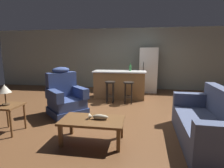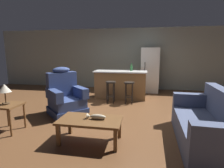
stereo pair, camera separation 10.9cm
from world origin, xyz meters
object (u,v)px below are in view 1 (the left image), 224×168
at_px(recliner_near_lamp, 66,98).
at_px(table_lamp, 5,90).
at_px(kitchen_island, 119,84).
at_px(bar_stool_left, 110,88).
at_px(bar_stool_right, 129,89).
at_px(coffee_table, 92,122).
at_px(refrigerator, 148,70).
at_px(couch, 209,125).
at_px(bottle_tall_green, 130,68).
at_px(end_table, 8,110).
at_px(fish_figurine, 98,117).

relative_size(recliner_near_lamp, table_lamp, 2.93).
distance_m(kitchen_island, bar_stool_left, 0.67).
relative_size(table_lamp, bar_stool_right, 0.60).
bearing_deg(coffee_table, kitchen_island, 87.91).
relative_size(table_lamp, kitchen_island, 0.23).
height_order(bar_stool_right, refrigerator, refrigerator).
bearing_deg(refrigerator, bar_stool_right, -109.73).
relative_size(coffee_table, couch, 0.57).
bearing_deg(bottle_tall_green, coffee_table, -98.15).
xyz_separation_m(end_table, bar_stool_right, (2.21, 2.39, 0.01)).
distance_m(fish_figurine, bottle_tall_green, 3.34).
bearing_deg(bar_stool_left, bar_stool_right, 0.00).
bearing_deg(end_table, kitchen_island, 58.47).
height_order(couch, bar_stool_left, couch).
bearing_deg(table_lamp, bar_stool_left, 55.57).
distance_m(coffee_table, bottle_tall_green, 3.39).
height_order(bar_stool_left, bar_stool_right, same).
xyz_separation_m(recliner_near_lamp, table_lamp, (-0.68, -1.23, 0.45)).
relative_size(table_lamp, refrigerator, 0.23).
bearing_deg(bar_stool_right, coffee_table, -100.60).
bearing_deg(bottle_tall_green, bar_stool_right, -90.09).
xyz_separation_m(couch, bar_stool_left, (-2.12, 2.24, 0.13)).
bearing_deg(kitchen_island, coffee_table, -92.09).
bearing_deg(table_lamp, bar_stool_right, 47.17).
bearing_deg(kitchen_island, end_table, -121.53).
height_order(bar_stool_right, bottle_tall_green, bottle_tall_green).
height_order(table_lamp, refrigerator, refrigerator).
bearing_deg(table_lamp, fish_figurine, -2.77).
relative_size(couch, end_table, 3.45).
distance_m(table_lamp, bottle_tall_green, 3.89).
xyz_separation_m(coffee_table, bar_stool_right, (0.47, 2.51, 0.11)).
distance_m(couch, bar_stool_left, 3.09).
xyz_separation_m(couch, recliner_near_lamp, (-3.09, 1.07, 0.08)).
height_order(table_lamp, kitchen_island, table_lamp).
height_order(couch, bar_stool_right, couch).
relative_size(end_table, table_lamp, 1.37).
bearing_deg(kitchen_island, fish_figurine, -90.18).
distance_m(end_table, bar_stool_left, 2.89).
distance_m(couch, bottle_tall_green, 3.46).
height_order(couch, recliner_near_lamp, recliner_near_lamp).
height_order(kitchen_island, refrigerator, refrigerator).
height_order(fish_figurine, end_table, end_table).
xyz_separation_m(kitchen_island, bottle_tall_green, (0.36, 0.15, 0.57)).
distance_m(fish_figurine, table_lamp, 1.91).
distance_m(coffee_table, recliner_near_lamp, 1.72).
bearing_deg(bar_stool_right, couch, -55.52).
bearing_deg(end_table, refrigerator, 55.84).
distance_m(bar_stool_left, refrigerator, 2.25).
bearing_deg(kitchen_island, bar_stool_right, -60.60).
bearing_deg(bar_stool_right, recliner_near_lamp, -142.81).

